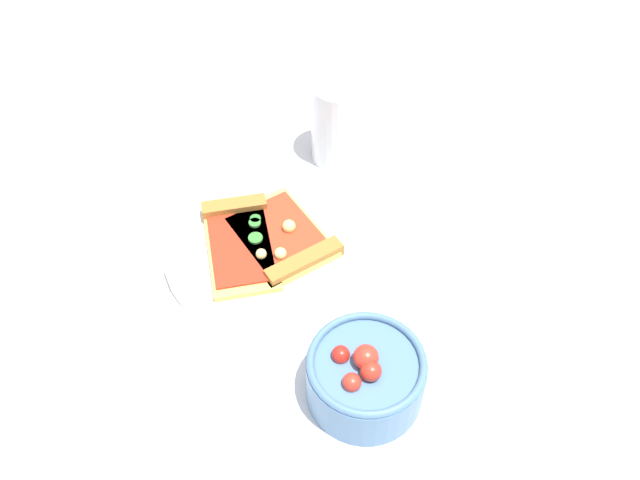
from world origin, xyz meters
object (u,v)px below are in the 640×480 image
salad_bowl (365,376)px  pizza_slice_far (283,241)px  plate (261,251)px  pizza_slice_near (240,239)px  soda_glass (339,123)px

salad_bowl → pizza_slice_far: bearing=153.7°
plate → pizza_slice_far: 0.03m
pizza_slice_near → soda_glass: soda_glass is taller
pizza_slice_near → salad_bowl: salad_bowl is taller
plate → soda_glass: size_ratio=1.97×
pizza_slice_near → pizza_slice_far: 0.05m
pizza_slice_near → salad_bowl: size_ratio=1.31×
salad_bowl → soda_glass: soda_glass is taller
pizza_slice_near → soda_glass: size_ratio=1.34×
pizza_slice_far → salad_bowl: (0.19, -0.09, 0.01)m
pizza_slice_near → soda_glass: (-0.01, 0.21, 0.04)m
soda_glass → pizza_slice_near: bearing=-87.0°
pizza_slice_near → soda_glass: 0.21m
pizza_slice_far → salad_bowl: salad_bowl is taller
pizza_slice_near → plate: bearing=21.6°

